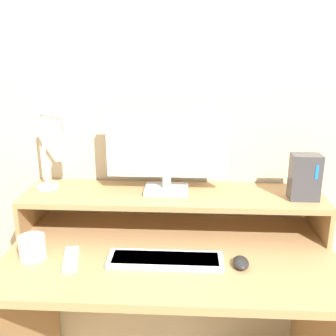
% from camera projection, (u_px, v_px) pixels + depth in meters
% --- Properties ---
extents(wall_back, '(6.00, 0.05, 2.50)m').
position_uv_depth(wall_back, '(175.00, 101.00, 1.64)').
color(wall_back, beige).
rests_on(wall_back, ground_plane).
extents(desk, '(1.20, 0.65, 0.75)m').
position_uv_depth(desk, '(170.00, 301.00, 1.51)').
color(desk, '#A87F51').
rests_on(desk, ground_plane).
extents(monitor_shelf, '(1.20, 0.28, 0.15)m').
position_uv_depth(monitor_shelf, '(173.00, 199.00, 1.58)').
color(monitor_shelf, '#A87F51').
rests_on(monitor_shelf, desk).
extents(monitor, '(0.47, 0.13, 0.33)m').
position_uv_depth(monitor, '(167.00, 150.00, 1.54)').
color(monitor, '#BCBCC1').
rests_on(monitor, monitor_shelf).
extents(desk_lamp, '(0.21, 0.19, 0.31)m').
position_uv_depth(desk_lamp, '(55.00, 153.00, 1.53)').
color(desk_lamp, silver).
rests_on(desk_lamp, monitor_shelf).
extents(router_dock, '(0.11, 0.08, 0.18)m').
position_uv_depth(router_dock, '(305.00, 177.00, 1.49)').
color(router_dock, '#3D3D42').
rests_on(router_dock, monitor_shelf).
extents(keyboard, '(0.40, 0.12, 0.02)m').
position_uv_depth(keyboard, '(165.00, 260.00, 1.36)').
color(keyboard, white).
rests_on(keyboard, desk).
extents(mouse, '(0.05, 0.08, 0.03)m').
position_uv_depth(mouse, '(241.00, 263.00, 1.33)').
color(mouse, black).
rests_on(mouse, desk).
extents(remote_control, '(0.08, 0.16, 0.02)m').
position_uv_depth(remote_control, '(71.00, 259.00, 1.37)').
color(remote_control, white).
rests_on(remote_control, desk).
extents(mug, '(0.09, 0.09, 0.08)m').
position_uv_depth(mug, '(32.00, 247.00, 1.38)').
color(mug, white).
rests_on(mug, desk).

